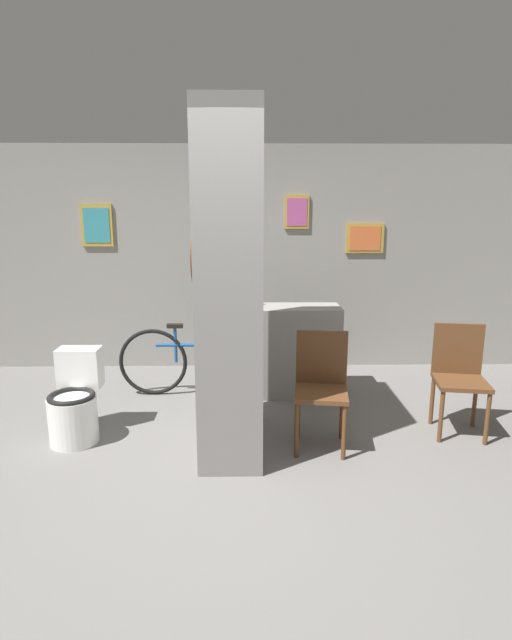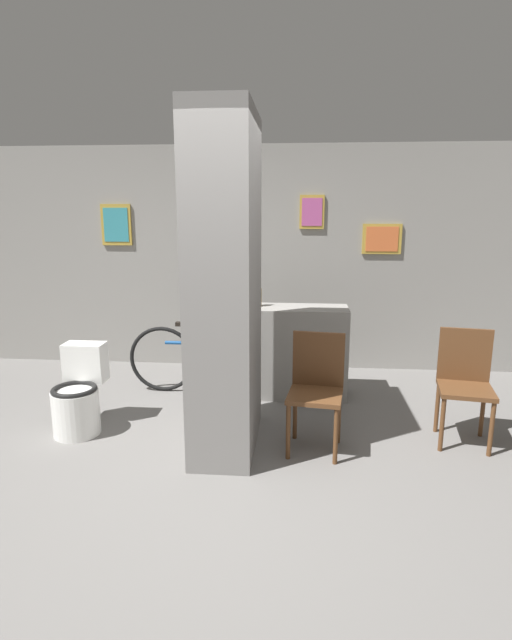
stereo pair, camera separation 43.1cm
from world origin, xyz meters
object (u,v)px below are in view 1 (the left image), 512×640
toilet (75,404)px  bicycle (199,361)px  chair_near_pillar (321,383)px  chair_by_doorway (459,373)px  bottle_tall (250,296)px

toilet → bicycle: bicycle is taller
chair_near_pillar → chair_by_doorway: same height
chair_by_doorway → bottle_tall: bottle_tall is taller
chair_near_pillar → bottle_tall: size_ratio=3.25×
chair_by_doorway → bottle_tall: (-1.78, 0.92, 0.51)m
bicycle → bottle_tall: size_ratio=5.76×
chair_by_doorway → bicycle: size_ratio=0.57×
chair_by_doorway → bicycle: chair_by_doorway is taller
toilet → bicycle: bearing=46.8°
toilet → bottle_tall: bottle_tall is taller
chair_near_pillar → bicycle: bearing=141.8°
bicycle → chair_by_doorway: bearing=-21.3°
chair_near_pillar → chair_by_doorway: bearing=18.4°
chair_by_doorway → chair_near_pillar: bearing=-160.4°
chair_near_pillar → bottle_tall: bearing=123.9°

